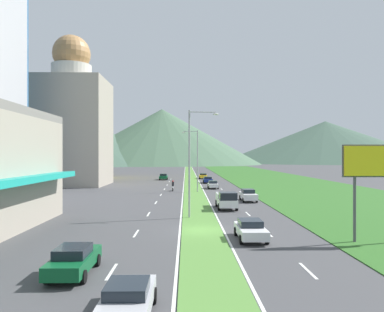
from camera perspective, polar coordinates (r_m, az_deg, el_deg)
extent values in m
plane|color=#424244|center=(30.63, 1.49, -11.23)|extent=(600.00, 600.00, 0.00)
cube|color=#518438|center=(90.22, -0.10, -3.73)|extent=(3.20, 240.00, 0.06)
cube|color=#2D6023|center=(92.82, 12.74, -3.62)|extent=(24.00, 240.00, 0.06)
cube|color=silver|center=(20.81, -12.04, -16.69)|extent=(0.16, 2.80, 0.01)
cube|color=silver|center=(29.94, -8.44, -11.49)|extent=(0.16, 2.80, 0.01)
cube|color=silver|center=(39.27, -6.59, -8.72)|extent=(0.16, 2.80, 0.01)
cube|color=silver|center=(48.67, -5.47, -7.01)|extent=(0.16, 2.80, 0.01)
cube|color=silver|center=(58.12, -4.72, -5.85)|extent=(0.16, 2.80, 0.01)
cube|color=silver|center=(67.59, -4.18, -5.02)|extent=(0.16, 2.80, 0.01)
cube|color=silver|center=(77.08, -3.77, -4.39)|extent=(0.16, 2.80, 0.01)
cube|color=silver|center=(86.58, -3.45, -3.90)|extent=(0.16, 2.80, 0.01)
cube|color=silver|center=(96.08, -3.20, -3.51)|extent=(0.16, 2.80, 0.01)
cube|color=silver|center=(21.41, 17.09, -16.20)|extent=(0.16, 2.80, 0.01)
cube|color=silver|center=(30.36, 11.42, -11.33)|extent=(0.16, 2.80, 0.01)
cube|color=silver|center=(39.59, 8.44, -8.65)|extent=(0.16, 2.80, 0.01)
cube|color=silver|center=(48.93, 6.61, -6.97)|extent=(0.16, 2.80, 0.01)
cube|color=silver|center=(58.34, 5.38, -5.83)|extent=(0.16, 2.80, 0.01)
cube|color=silver|center=(67.78, 4.50, -5.01)|extent=(0.16, 2.80, 0.01)
cube|color=silver|center=(77.25, 3.83, -4.38)|extent=(0.16, 2.80, 0.01)
cube|color=silver|center=(86.73, 3.31, -3.90)|extent=(0.16, 2.80, 0.01)
cube|color=silver|center=(96.22, 2.89, -3.50)|extent=(0.16, 2.80, 0.01)
cube|color=silver|center=(90.21, -1.22, -3.74)|extent=(0.16, 240.00, 0.01)
cube|color=silver|center=(90.26, 1.01, -3.74)|extent=(0.16, 240.00, 0.01)
cube|color=#9E9384|center=(80.39, -17.72, 3.40)|extent=(14.16, 14.16, 21.34)
cylinder|color=beige|center=(82.00, -17.72, 11.92)|extent=(7.90, 7.90, 3.01)
sphere|color=#B27F4C|center=(82.86, -17.72, 14.47)|extent=(7.53, 7.53, 7.53)
cube|color=yellow|center=(105.92, -16.33, 3.86)|extent=(13.82, 13.82, 26.02)
cone|color=#3D5647|center=(271.05, -19.69, 2.95)|extent=(162.59, 162.59, 39.33)
cone|color=#47664C|center=(267.16, -4.56, 2.94)|extent=(138.78, 138.78, 38.74)
cone|color=#3D5647|center=(339.82, 19.48, 2.02)|extent=(178.02, 178.02, 35.15)
cylinder|color=#99999E|center=(36.31, -0.41, -1.23)|extent=(0.18, 0.18, 10.37)
cylinder|color=#99999E|center=(36.69, 1.61, 6.66)|extent=(2.58, 0.32, 0.10)
ellipsoid|color=silver|center=(36.86, 3.61, 6.32)|extent=(0.56, 0.28, 0.20)
cylinder|color=#99999E|center=(61.88, 0.84, -0.79)|extent=(0.18, 0.18, 10.14)
cylinder|color=#99999E|center=(62.05, -0.22, 3.75)|extent=(2.29, 0.26, 0.10)
ellipsoid|color=silver|center=(62.12, -1.27, 3.57)|extent=(0.56, 0.28, 0.20)
cylinder|color=#4C4C51|center=(28.58, 23.34, -7.38)|extent=(0.20, 0.20, 4.61)
cube|color=yellow|center=(29.04, 26.64, -0.67)|extent=(5.10, 0.16, 2.06)
cube|color=#4C4C51|center=(29.14, 26.53, -0.66)|extent=(5.30, 0.08, 2.26)
cube|color=silver|center=(50.39, 8.49, -5.98)|extent=(1.77, 4.68, 0.74)
cube|color=black|center=(50.51, 8.45, -5.26)|extent=(1.52, 2.06, 0.50)
cylinder|color=black|center=(49.16, 9.75, -6.57)|extent=(0.22, 0.64, 0.64)
cylinder|color=black|center=(48.88, 7.78, -6.61)|extent=(0.22, 0.64, 0.64)
cylinder|color=black|center=(51.99, 9.15, -6.21)|extent=(0.22, 0.64, 0.64)
cylinder|color=black|center=(51.73, 7.29, -6.24)|extent=(0.22, 0.64, 0.64)
cube|color=#B2B2B7|center=(15.20, -9.64, -20.68)|extent=(1.77, 4.14, 0.60)
cube|color=black|center=(14.87, -9.74, -19.07)|extent=(1.52, 1.82, 0.42)
cylinder|color=black|center=(16.63, -12.00, -19.92)|extent=(0.22, 0.64, 0.64)
cylinder|color=black|center=(16.41, -5.79, -20.20)|extent=(0.22, 0.64, 0.64)
cube|color=navy|center=(82.54, 2.40, -3.67)|extent=(1.90, 4.48, 0.61)
cube|color=black|center=(82.69, 2.39, -3.30)|extent=(1.63, 1.97, 0.44)
cylinder|color=black|center=(81.24, 3.10, -3.94)|extent=(0.22, 0.64, 0.64)
cylinder|color=black|center=(81.13, 1.81, -3.95)|extent=(0.22, 0.64, 0.64)
cylinder|color=black|center=(84.00, 2.97, -3.81)|extent=(0.22, 0.64, 0.64)
cylinder|color=black|center=(83.90, 1.72, -3.81)|extent=(0.22, 0.64, 0.64)
cube|color=yellow|center=(97.75, 1.69, -3.08)|extent=(1.90, 4.38, 0.63)
cube|color=black|center=(97.90, 1.69, -2.76)|extent=(1.63, 1.93, 0.43)
cylinder|color=black|center=(96.46, 2.27, -3.31)|extent=(0.22, 0.64, 0.64)
cylinder|color=black|center=(96.38, 1.19, -3.31)|extent=(0.22, 0.64, 0.64)
cylinder|color=black|center=(99.17, 2.19, -3.22)|extent=(0.22, 0.64, 0.64)
cylinder|color=black|center=(99.08, 1.13, -3.22)|extent=(0.22, 0.64, 0.64)
cube|color=silver|center=(68.83, 3.18, -4.41)|extent=(1.70, 4.12, 0.61)
cube|color=black|center=(68.96, 3.17, -3.95)|extent=(1.46, 1.81, 0.48)
cylinder|color=black|center=(67.65, 3.95, -4.75)|extent=(0.22, 0.64, 0.64)
cylinder|color=black|center=(67.53, 2.57, -4.76)|extent=(0.22, 0.64, 0.64)
cylinder|color=black|center=(70.19, 3.77, -4.58)|extent=(0.22, 0.64, 0.64)
cylinder|color=black|center=(70.07, 2.44, -4.58)|extent=(0.22, 0.64, 0.64)
cube|color=silver|center=(27.73, 8.85, -11.10)|extent=(1.83, 4.45, 0.63)
cube|color=black|center=(27.81, 8.78, -9.93)|extent=(1.58, 1.96, 0.46)
cylinder|color=black|center=(26.64, 11.27, -12.25)|extent=(0.22, 0.64, 0.64)
cylinder|color=black|center=(26.33, 7.44, -12.40)|extent=(0.22, 0.64, 0.64)
cylinder|color=black|center=(29.28, 10.11, -11.12)|extent=(0.22, 0.64, 0.64)
cylinder|color=black|center=(29.00, 6.63, -11.23)|extent=(0.22, 0.64, 0.64)
cube|color=#0C5128|center=(93.61, -4.32, -3.20)|extent=(1.89, 4.14, 0.70)
cube|color=black|center=(93.42, -4.33, -2.84)|extent=(1.62, 1.82, 0.49)
cylinder|color=black|center=(94.97, -4.82, -3.36)|extent=(0.22, 0.64, 0.64)
cylinder|color=black|center=(94.86, -3.73, -3.37)|extent=(0.22, 0.64, 0.64)
cylinder|color=black|center=(92.42, -4.93, -3.46)|extent=(0.22, 0.64, 0.64)
cylinder|color=black|center=(92.31, -3.81, -3.46)|extent=(0.22, 0.64, 0.64)
cube|color=#0C5128|center=(20.67, -17.38, -14.95)|extent=(1.77, 4.56, 0.66)
cube|color=black|center=(20.36, -17.53, -13.54)|extent=(1.53, 2.00, 0.47)
cylinder|color=black|center=(22.30, -18.48, -14.70)|extent=(0.22, 0.64, 0.64)
cylinder|color=black|center=(21.87, -14.07, -15.00)|extent=(0.22, 0.64, 0.64)
cylinder|color=black|center=(19.73, -21.07, -16.68)|extent=(0.22, 0.64, 0.64)
cylinder|color=black|center=(19.23, -16.08, -17.12)|extent=(0.22, 0.64, 0.64)
cube|color=silver|center=(43.13, 5.20, -6.86)|extent=(2.00, 5.40, 0.80)
cube|color=black|center=(41.46, 5.44, -6.03)|extent=(1.84, 2.00, 0.80)
cube|color=silver|center=(44.25, 6.26, -5.88)|extent=(0.10, 3.20, 0.44)
cube|color=silver|center=(44.06, 3.83, -5.90)|extent=(0.10, 3.20, 0.44)
cube|color=silver|center=(45.68, 4.85, -5.69)|extent=(1.84, 0.10, 0.44)
cylinder|color=black|center=(41.70, 6.76, -7.65)|extent=(0.26, 0.80, 0.80)
cylinder|color=black|center=(41.49, 4.11, -7.69)|extent=(0.26, 0.80, 0.80)
cylinder|color=black|center=(44.88, 6.21, -7.10)|extent=(0.26, 0.80, 0.80)
cylinder|color=black|center=(44.69, 3.74, -7.13)|extent=(0.26, 0.80, 0.80)
cylinder|color=black|center=(64.92, -2.88, -4.97)|extent=(0.10, 0.60, 0.60)
cylinder|color=black|center=(63.53, -2.92, -5.08)|extent=(0.12, 0.60, 0.60)
cube|color=#B2B2B7|center=(64.21, -2.90, -4.87)|extent=(0.20, 1.12, 0.25)
ellipsoid|color=#B2B2B7|center=(64.38, -2.89, -4.54)|extent=(0.24, 0.44, 0.24)
cube|color=black|center=(64.05, -2.90, -4.23)|extent=(0.36, 0.28, 0.70)
sphere|color=red|center=(64.07, -2.90, -3.81)|extent=(0.26, 0.26, 0.26)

